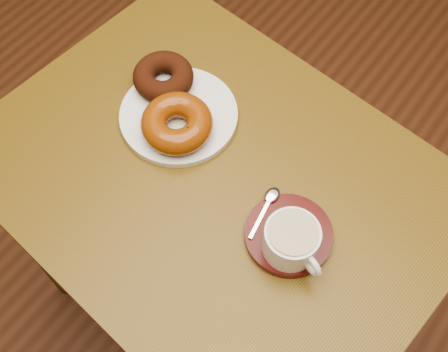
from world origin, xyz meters
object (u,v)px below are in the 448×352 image
Objects in this scene: saucer at (288,235)px; coffee_cup at (292,240)px; donut_plate at (179,115)px; cafe_table at (216,207)px.

coffee_cup reaches higher than saucer.
coffee_cup reaches higher than donut_plate.
saucer is at bearing -1.18° from cafe_table.
saucer reaches higher than donut_plate.
cafe_table is 7.73× the size of coffee_cup.
donut_plate is 0.32m from coffee_cup.
donut_plate is 1.92× the size of coffee_cup.
saucer is at bearing -14.66° from donut_plate.
coffee_cup is (0.02, -0.02, 0.04)m from saucer.
saucer is at bearing 146.24° from coffee_cup.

